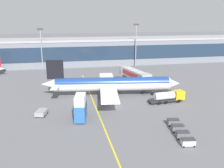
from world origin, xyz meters
TOP-DOWN VIEW (x-y plane):
  - ground_plane at (0.00, 0.00)m, footprint 700.00×700.00m
  - apron_lead_in_line at (-5.54, 2.00)m, footprint 0.56×80.00m
  - terminal_building at (11.77, 69.02)m, footprint 156.46×21.02m
  - main_airliner at (0.86, 10.36)m, footprint 43.57×34.69m
  - jet_bridge at (10.35, 18.64)m, footprint 6.88×18.34m
  - fuel_tanker at (16.04, 1.08)m, footprint 10.96×3.35m
  - catering_lift at (-10.26, -6.36)m, footprint 3.70×7.14m
  - pushback_tug at (-19.86, -2.02)m, footprint 3.23×4.27m
  - baggage_cart_0 at (8.97, -23.58)m, footprint 2.85×1.96m
  - baggage_cart_1 at (9.43, -20.42)m, footprint 2.85×1.96m
  - baggage_cart_2 at (9.90, -17.25)m, footprint 2.85×1.96m
  - baggage_cart_3 at (10.36, -14.08)m, footprint 2.85×1.96m
  - apron_light_mast_0 at (23.01, 57.07)m, footprint 2.80×0.50m
  - apron_light_mast_1 at (-23.01, 57.07)m, footprint 2.80×0.50m

SIDE VIEW (x-z plane):
  - ground_plane at x=0.00m, z-range 0.00..0.00m
  - apron_lead_in_line at x=-5.54m, z-range 0.00..0.01m
  - baggage_cart_0 at x=8.97m, z-range 0.04..1.52m
  - baggage_cart_1 at x=9.43m, z-range 0.04..1.52m
  - baggage_cart_2 at x=9.90m, z-range 0.04..1.52m
  - baggage_cart_3 at x=10.36m, z-range 0.04..1.52m
  - pushback_tug at x=-19.86m, z-range 0.15..1.55m
  - fuel_tanker at x=16.04m, z-range 0.12..3.37m
  - catering_lift at x=-10.26m, z-range -0.08..6.22m
  - main_airliner at x=0.86m, z-range -1.91..9.82m
  - jet_bridge at x=10.35m, z-range 1.60..8.25m
  - terminal_building at x=11.77m, z-range 0.02..13.61m
  - apron_light_mast_1 at x=-23.01m, z-range 1.90..21.34m
  - apron_light_mast_0 at x=23.01m, z-range 1.94..23.23m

